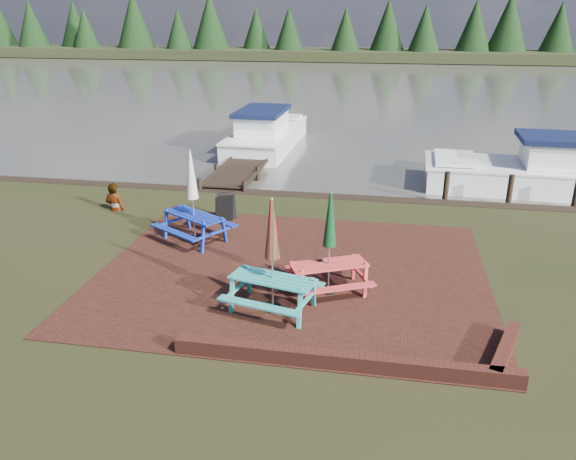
% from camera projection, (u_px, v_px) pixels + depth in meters
% --- Properties ---
extents(ground, '(120.00, 120.00, 0.00)m').
position_uv_depth(ground, '(285.00, 292.00, 12.33)').
color(ground, black).
rests_on(ground, ground).
extents(paving, '(9.00, 7.50, 0.02)m').
position_uv_depth(paving, '(292.00, 273.00, 13.24)').
color(paving, '#391912').
rests_on(paving, ground).
extents(brick_wall, '(6.21, 1.79, 0.30)m').
position_uv_depth(brick_wall, '(381.00, 359.00, 9.71)').
color(brick_wall, '#4C1E16').
rests_on(brick_wall, ground).
extents(water, '(120.00, 60.00, 0.02)m').
position_uv_depth(water, '(367.00, 86.00, 46.25)').
color(water, '#413E37').
rests_on(water, ground).
extents(far_treeline, '(120.00, 10.00, 8.10)m').
position_uv_depth(far_treeline, '(379.00, 32.00, 71.64)').
color(far_treeline, black).
rests_on(far_treeline, ground).
extents(picnic_table_teal, '(2.05, 1.91, 2.41)m').
position_uv_depth(picnic_table_teal, '(272.00, 273.00, 11.30)').
color(picnic_table_teal, teal).
rests_on(picnic_table_teal, ground).
extents(picnic_table_red, '(2.12, 2.03, 2.29)m').
position_uv_depth(picnic_table_red, '(329.00, 259.00, 12.03)').
color(picnic_table_red, '#DF393A').
rests_on(picnic_table_red, ground).
extents(picnic_table_blue, '(2.32, 2.26, 2.45)m').
position_uv_depth(picnic_table_blue, '(193.00, 210.00, 14.80)').
color(picnic_table_blue, '#1630A5').
rests_on(picnic_table_blue, ground).
extents(chalkboard, '(0.56, 0.73, 0.85)m').
position_uv_depth(chalkboard, '(226.00, 207.00, 16.33)').
color(chalkboard, black).
rests_on(chalkboard, ground).
extents(jetty, '(1.76, 9.08, 1.00)m').
position_uv_depth(jetty, '(251.00, 158.00, 23.20)').
color(jetty, black).
rests_on(jetty, ground).
extents(boat_jetty, '(2.66, 7.36, 2.12)m').
position_uv_depth(boat_jetty, '(266.00, 135.00, 25.87)').
color(boat_jetty, white).
rests_on(boat_jetty, ground).
extents(boat_near, '(8.17, 3.11, 2.18)m').
position_uv_depth(boat_near, '(548.00, 173.00, 19.70)').
color(boat_near, white).
rests_on(boat_near, ground).
extents(person, '(0.64, 0.44, 1.69)m').
position_uv_depth(person, '(112.00, 184.00, 17.14)').
color(person, gray).
rests_on(person, ground).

